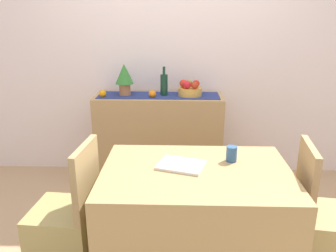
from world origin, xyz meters
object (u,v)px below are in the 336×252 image
object	(u,v)px
wine_bottle	(164,85)
coffee_cup	(232,154)
open_book	(181,165)
fruit_bowl	(190,91)
chair_near_window	(67,233)
potted_plant	(124,77)
chair_by_corner	(325,238)
dining_table	(195,222)
sideboard_console	(159,138)

from	to	relation	value
wine_bottle	coffee_cup	xyz separation A→B (m)	(0.49, -1.21, -0.21)
wine_bottle	coffee_cup	bearing A→B (deg)	-67.91
wine_bottle	open_book	size ratio (longest dim) A/B	1.02
fruit_bowl	chair_near_window	distance (m)	1.73
potted_plant	coffee_cup	world-z (taller)	potted_plant
fruit_bowl	coffee_cup	xyz separation A→B (m)	(0.24, -1.21, -0.15)
wine_bottle	chair_by_corner	xyz separation A→B (m)	(1.11, -1.35, -0.74)
dining_table	chair_by_corner	size ratio (longest dim) A/B	1.30
wine_bottle	chair_by_corner	size ratio (longest dim) A/B	0.32
fruit_bowl	wine_bottle	size ratio (longest dim) A/B	0.82
open_book	dining_table	bearing A→B (deg)	-10.65
sideboard_console	fruit_bowl	bearing A→B (deg)	0.00
sideboard_console	chair_near_window	xyz separation A→B (m)	(-0.54, -1.36, -0.18)
fruit_bowl	chair_by_corner	distance (m)	1.73
wine_bottle	potted_plant	bearing A→B (deg)	-180.00
potted_plant	chair_near_window	distance (m)	1.59
wine_bottle	potted_plant	xyz separation A→B (m)	(-0.39, -0.00, 0.07)
chair_by_corner	sideboard_console	bearing A→B (deg)	130.64
sideboard_console	potted_plant	bearing A→B (deg)	180.00
dining_table	chair_by_corner	xyz separation A→B (m)	(0.85, 0.00, -0.10)
sideboard_console	chair_by_corner	world-z (taller)	chair_by_corner
coffee_cup	open_book	bearing A→B (deg)	-164.05
open_book	chair_near_window	world-z (taller)	chair_near_window
coffee_cup	chair_by_corner	distance (m)	0.82
potted_plant	coffee_cup	xyz separation A→B (m)	(0.88, -1.21, -0.29)
open_book	potted_plant	bearing A→B (deg)	130.20
wine_bottle	chair_near_window	size ratio (longest dim) A/B	0.32
fruit_bowl	open_book	size ratio (longest dim) A/B	0.83
dining_table	open_book	size ratio (longest dim) A/B	4.19
coffee_cup	chair_by_corner	bearing A→B (deg)	-12.99
sideboard_console	chair_by_corner	size ratio (longest dim) A/B	1.40
dining_table	chair_by_corner	distance (m)	0.86
potted_plant	open_book	distance (m)	1.45
chair_near_window	chair_by_corner	distance (m)	1.70
sideboard_console	dining_table	bearing A→B (deg)	-77.06
potted_plant	dining_table	size ratio (longest dim) A/B	0.26
fruit_bowl	chair_near_window	xyz separation A→B (m)	(-0.85, -1.36, -0.67)
fruit_bowl	chair_by_corner	xyz separation A→B (m)	(0.85, -1.35, -0.67)
dining_table	coffee_cup	distance (m)	0.50
potted_plant	dining_table	bearing A→B (deg)	-64.62
fruit_bowl	dining_table	world-z (taller)	fruit_bowl
chair_near_window	fruit_bowl	bearing A→B (deg)	58.03
sideboard_console	wine_bottle	size ratio (longest dim) A/B	4.42
dining_table	open_book	bearing A→B (deg)	151.94
sideboard_console	wine_bottle	world-z (taller)	wine_bottle
dining_table	chair_near_window	world-z (taller)	chair_near_window
open_book	chair_near_window	bearing A→B (deg)	-158.67
fruit_bowl	chair_near_window	world-z (taller)	fruit_bowl
dining_table	coffee_cup	size ratio (longest dim) A/B	11.55
potted_plant	chair_near_window	bearing A→B (deg)	-98.67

